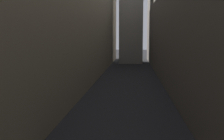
# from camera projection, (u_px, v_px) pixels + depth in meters

# --- Properties ---
(ground_plane) EXTENTS (264.00, 264.00, 0.00)m
(ground_plane) POSITION_uv_depth(u_px,v_px,m) (128.00, 86.00, 42.31)
(ground_plane) COLOR #232326
(building_block_left) EXTENTS (13.29, 108.00, 23.45)m
(building_block_left) POSITION_uv_depth(u_px,v_px,m) (53.00, 11.00, 43.90)
(building_block_left) COLOR gray
(building_block_left) RESTS_ON ground
(building_block_right) EXTENTS (14.34, 108.00, 21.84)m
(building_block_right) POSITION_uv_depth(u_px,v_px,m) (210.00, 15.00, 41.98)
(building_block_right) COLOR #60594F
(building_block_right) RESTS_ON ground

